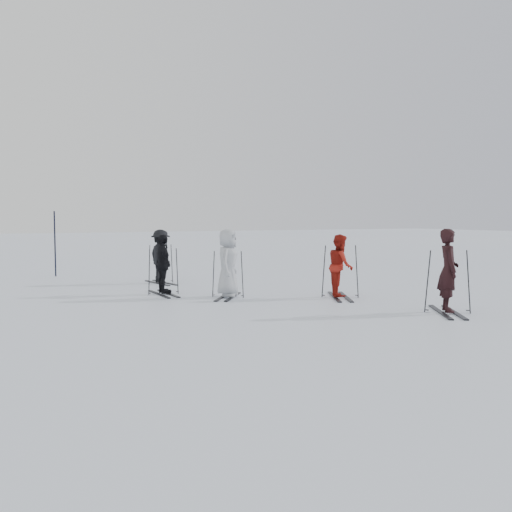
# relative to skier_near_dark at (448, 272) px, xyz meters

# --- Properties ---
(ground) EXTENTS (120.00, 120.00, 0.00)m
(ground) POSITION_rel_skier_near_dark_xyz_m (-2.32, 3.22, -0.86)
(ground) COLOR silver
(ground) RESTS_ON ground
(skier_near_dark) EXTENTS (0.68, 0.75, 1.72)m
(skier_near_dark) POSITION_rel_skier_near_dark_xyz_m (0.00, 0.00, 0.00)
(skier_near_dark) COLOR black
(skier_near_dark) RESTS_ON ground
(skier_red) EXTENTS (0.86, 0.93, 1.54)m
(skier_red) POSITION_rel_skier_near_dark_xyz_m (-0.66, 2.88, -0.09)
(skier_red) COLOR maroon
(skier_red) RESTS_ON ground
(skier_grey) EXTENTS (0.92, 0.97, 1.67)m
(skier_grey) POSITION_rel_skier_near_dark_xyz_m (-3.13, 4.18, -0.03)
(skier_grey) COLOR #ACB0B6
(skier_grey) RESTS_ON ground
(skier_uphill_left) EXTENTS (0.37, 0.89, 1.51)m
(skier_uphill_left) POSITION_rel_skier_near_dark_xyz_m (-4.39, 5.42, -0.11)
(skier_uphill_left) COLOR black
(skier_uphill_left) RESTS_ON ground
(skier_uphill_far) EXTENTS (0.73, 1.10, 1.59)m
(skier_uphill_far) POSITION_rel_skier_near_dark_xyz_m (-3.69, 7.82, -0.07)
(skier_uphill_far) COLOR black
(skier_uphill_far) RESTS_ON ground
(skis_near_dark) EXTENTS (2.10, 1.82, 1.36)m
(skis_near_dark) POSITION_rel_skier_near_dark_xyz_m (0.00, 0.00, -0.18)
(skis_near_dark) COLOR black
(skis_near_dark) RESTS_ON ground
(skis_red) EXTENTS (2.08, 1.69, 1.34)m
(skis_red) POSITION_rel_skier_near_dark_xyz_m (-0.66, 2.88, -0.19)
(skis_red) COLOR black
(skis_red) RESTS_ON ground
(skis_grey) EXTENTS (1.83, 1.68, 1.19)m
(skis_grey) POSITION_rel_skier_near_dark_xyz_m (-3.13, 4.18, -0.27)
(skis_grey) COLOR black
(skis_grey) RESTS_ON ground
(skis_uphill_left) EXTENTS (1.67, 0.89, 1.22)m
(skis_uphill_left) POSITION_rel_skier_near_dark_xyz_m (-4.39, 5.42, -0.25)
(skis_uphill_left) COLOR black
(skis_uphill_left) RESTS_ON ground
(skis_uphill_far) EXTENTS (1.75, 1.09, 1.20)m
(skis_uphill_far) POSITION_rel_skier_near_dark_xyz_m (-3.69, 7.82, -0.26)
(skis_uphill_far) COLOR black
(skis_uphill_far) RESTS_ON ground
(piste_marker) EXTENTS (0.06, 0.06, 2.19)m
(piste_marker) POSITION_rel_skier_near_dark_xyz_m (-6.23, 11.33, 0.23)
(piste_marker) COLOR black
(piste_marker) RESTS_ON ground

